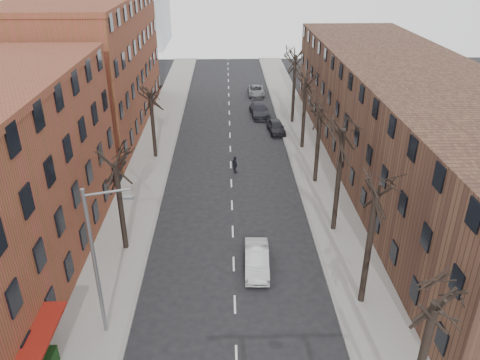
{
  "coord_description": "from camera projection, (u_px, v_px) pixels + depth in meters",
  "views": [
    {
      "loc": [
        -0.34,
        -9.69,
        19.26
      ],
      "look_at": [
        0.57,
        20.67,
        4.0
      ],
      "focal_mm": 35.0,
      "sensor_mm": 36.0,
      "label": 1
    }
  ],
  "objects": [
    {
      "name": "sidewalk_left",
      "position": [
        153.0,
        153.0,
        48.32
      ],
      "size": [
        4.0,
        90.0,
        0.15
      ],
      "primitive_type": "cube",
      "color": "gray",
      "rests_on": "ground"
    },
    {
      "name": "sidewalk_right",
      "position": [
        307.0,
        151.0,
        48.75
      ],
      "size": [
        4.0,
        90.0,
        0.15
      ],
      "primitive_type": "cube",
      "color": "gray",
      "rests_on": "ground"
    },
    {
      "name": "building_left_far",
      "position": [
        88.0,
        66.0,
        53.04
      ],
      "size": [
        12.0,
        28.0,
        14.0
      ],
      "primitive_type": "cube",
      "color": "brown",
      "rests_on": "ground"
    },
    {
      "name": "building_right",
      "position": [
        407.0,
        122.0,
        42.28
      ],
      "size": [
        12.0,
        50.0,
        10.0
      ],
      "primitive_type": "cube",
      "color": "brown",
      "rests_on": "ground"
    },
    {
      "name": "tree_right_b",
      "position": [
        360.0,
        302.0,
        28.23
      ],
      "size": [
        5.2,
        5.2,
        10.8
      ],
      "primitive_type": null,
      "color": "black",
      "rests_on": "ground"
    },
    {
      "name": "tree_right_c",
      "position": [
        333.0,
        230.0,
        35.37
      ],
      "size": [
        5.2,
        5.2,
        11.6
      ],
      "primitive_type": null,
      "color": "black",
      "rests_on": "ground"
    },
    {
      "name": "tree_right_d",
      "position": [
        315.0,
        182.0,
        42.52
      ],
      "size": [
        5.2,
        5.2,
        10.0
      ],
      "primitive_type": null,
      "color": "black",
      "rests_on": "ground"
    },
    {
      "name": "tree_right_e",
      "position": [
        302.0,
        148.0,
        49.66
      ],
      "size": [
        5.2,
        5.2,
        10.8
      ],
      "primitive_type": null,
      "color": "black",
      "rests_on": "ground"
    },
    {
      "name": "tree_right_f",
      "position": [
        292.0,
        123.0,
        56.81
      ],
      "size": [
        5.2,
        5.2,
        11.6
      ],
      "primitive_type": null,
      "color": "black",
      "rests_on": "ground"
    },
    {
      "name": "tree_left_a",
      "position": [
        126.0,
        249.0,
        33.18
      ],
      "size": [
        5.2,
        5.2,
        9.5
      ],
      "primitive_type": null,
      "color": "black",
      "rests_on": "ground"
    },
    {
      "name": "tree_left_b",
      "position": [
        156.0,
        157.0,
        47.47
      ],
      "size": [
        5.2,
        5.2,
        9.5
      ],
      "primitive_type": null,
      "color": "black",
      "rests_on": "ground"
    },
    {
      "name": "streetlight",
      "position": [
        97.0,
        258.0,
        23.8
      ],
      "size": [
        2.45,
        0.22,
        9.03
      ],
      "color": "slate",
      "rests_on": "ground"
    },
    {
      "name": "silver_sedan",
      "position": [
        257.0,
        260.0,
        30.81
      ],
      "size": [
        1.7,
        4.49,
        1.46
      ],
      "primitive_type": "imported",
      "rotation": [
        0.0,
        0.0,
        -0.04
      ],
      "color": "#AEB2B5",
      "rests_on": "ground"
    },
    {
      "name": "parked_car_near",
      "position": [
        276.0,
        127.0,
        53.47
      ],
      "size": [
        2.11,
        4.39,
        1.45
      ],
      "primitive_type": "imported",
      "rotation": [
        0.0,
        0.0,
        0.1
      ],
      "color": "black",
      "rests_on": "ground"
    },
    {
      "name": "parked_car_mid",
      "position": [
        260.0,
        110.0,
        58.7
      ],
      "size": [
        2.57,
        5.48,
        1.55
      ],
      "primitive_type": "imported",
      "rotation": [
        0.0,
        0.0,
        0.08
      ],
      "color": "black",
      "rests_on": "ground"
    },
    {
      "name": "parked_car_far",
      "position": [
        256.0,
        91.0,
        66.89
      ],
      "size": [
        2.24,
        4.85,
        1.35
      ],
      "primitive_type": "imported",
      "rotation": [
        0.0,
        0.0,
        -0.0
      ],
      "color": "slate",
      "rests_on": "ground"
    },
    {
      "name": "pedestrian_crossing",
      "position": [
        235.0,
        165.0,
        43.89
      ],
      "size": [
        0.76,
        1.07,
        1.68
      ],
      "primitive_type": "imported",
      "rotation": [
        0.0,
        0.0,
        1.97
      ],
      "color": "black",
      "rests_on": "ground"
    }
  ]
}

